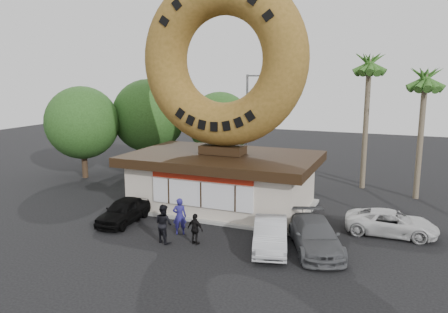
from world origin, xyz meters
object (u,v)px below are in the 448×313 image
object	(u,v)px
person_center	(164,224)
person_right	(195,229)
car_black	(124,211)
car_silver	(270,234)
street_lamp	(249,118)
giant_donut	(223,60)
person_left	(180,216)
donut_shop	(223,179)
car_white	(391,223)
car_grey	(315,236)

from	to	relation	value
person_center	person_right	distance (m)	1.57
car_black	car_silver	xyz separation A→B (m)	(8.45, -0.48, 0.03)
street_lamp	car_black	world-z (taller)	street_lamp
giant_donut	person_left	world-z (taller)	giant_donut
donut_shop	car_silver	xyz separation A→B (m)	(4.58, -5.23, -1.06)
donut_shop	person_left	size ratio (longest dim) A/B	5.91
giant_donut	car_black	size ratio (longest dim) A/B	2.57
donut_shop	street_lamp	size ratio (longest dim) A/B	1.40
donut_shop	car_silver	distance (m)	7.03
car_white	car_grey	bearing A→B (deg)	136.32
street_lamp	person_left	bearing A→B (deg)	-83.81
giant_donut	car_black	bearing A→B (deg)	-129.09
donut_shop	car_grey	bearing A→B (deg)	-35.22
giant_donut	person_right	bearing A→B (deg)	-79.58
person_right	car_grey	bearing A→B (deg)	-152.18
person_center	person_right	xyz separation A→B (m)	(1.52, 0.36, -0.19)
donut_shop	car_black	size ratio (longest dim) A/B	2.86
person_right	car_grey	distance (m)	5.62
street_lamp	car_silver	size ratio (longest dim) A/B	1.88
street_lamp	car_white	distance (m)	16.54
person_right	car_grey	world-z (taller)	person_right
giant_donut	person_right	distance (m)	10.18
car_black	car_grey	distance (m)	10.43
person_center	car_white	bearing A→B (deg)	-132.56
donut_shop	giant_donut	distance (m)	7.07
donut_shop	car_silver	size ratio (longest dim) A/B	2.63
person_center	car_white	distance (m)	11.41
donut_shop	car_white	xyz separation A→B (m)	(9.71, -1.16, -1.15)
person_right	person_left	bearing A→B (deg)	-21.61
person_center	car_silver	distance (m)	5.12
giant_donut	person_center	world-z (taller)	giant_donut
person_left	car_black	world-z (taller)	person_left
donut_shop	car_grey	xyz separation A→B (m)	(6.55, -4.62, -1.06)
person_left	street_lamp	bearing A→B (deg)	-108.21
street_lamp	car_white	bearing A→B (deg)	-44.02
car_silver	car_white	world-z (taller)	car_silver
person_left	car_white	bearing A→B (deg)	177.57
donut_shop	person_left	xyz separation A→B (m)	(-0.21, -5.16, -0.82)
car_grey	car_white	world-z (taller)	car_grey
person_left	car_grey	size ratio (longest dim) A/B	0.39
car_silver	person_right	bearing A→B (deg)	178.11
car_white	car_silver	bearing A→B (deg)	127.14
donut_shop	car_black	world-z (taller)	donut_shop
car_black	car_white	distance (m)	14.06
giant_donut	street_lamp	bearing A→B (deg)	100.51
person_left	car_grey	distance (m)	6.78
person_left	car_white	distance (m)	10.70
street_lamp	person_center	bearing A→B (deg)	-84.94
donut_shop	person_center	world-z (taller)	donut_shop
person_right	car_black	xyz separation A→B (m)	(-5.00, 1.32, -0.09)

